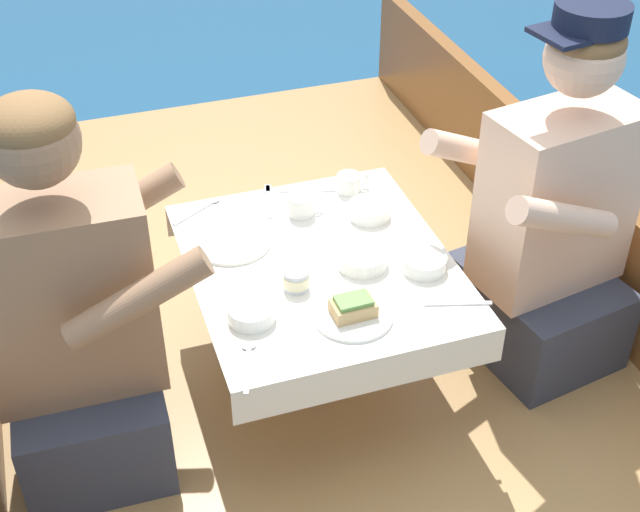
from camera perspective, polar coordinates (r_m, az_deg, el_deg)
name	(u,v)px	position (r m, az deg, el deg)	size (l,w,h in m)	color
ground_plane	(307,417)	(2.93, -0.83, -10.26)	(60.00, 60.00, 0.00)	navy
boat_deck	(307,382)	(2.81, -0.86, -8.05)	(1.89, 3.31, 0.32)	#A87F4C
gunwale_starboard	(583,233)	(2.92, 16.48, 1.43)	(0.06, 3.31, 0.41)	brown
cockpit_table	(320,274)	(2.37, 0.00, -1.18)	(0.68, 0.79, 0.40)	#B2B2B7
person_port	(76,329)	(2.21, -15.36, -4.52)	(0.53, 0.45, 1.02)	#333847
person_starboard	(550,228)	(2.52, 14.52, 1.73)	(0.57, 0.51, 1.06)	#333847
plate_sandwich	(353,315)	(2.17, 2.13, -3.82)	(0.20, 0.20, 0.01)	silver
plate_bread	(232,241)	(2.43, -5.68, 0.95)	(0.22, 0.22, 0.01)	silver
sandwich	(353,307)	(2.15, 2.14, -3.27)	(0.11, 0.07, 0.05)	tan
bowl_port_near	(362,257)	(2.33, 2.73, -0.09)	(0.14, 0.14, 0.04)	silver
bowl_starboard_near	(251,312)	(2.16, -4.42, -3.58)	(0.12, 0.12, 0.04)	silver
bowl_center_far	(369,210)	(2.51, 3.18, 2.99)	(0.12, 0.12, 0.04)	silver
bowl_port_far	(424,262)	(2.33, 6.68, -0.39)	(0.12, 0.12, 0.04)	silver
coffee_cup_port	(301,205)	(2.51, -1.20, 3.31)	(0.10, 0.07, 0.06)	silver
coffee_cup_starboard	(349,183)	(2.62, 1.89, 4.72)	(0.10, 0.07, 0.05)	silver
tin_can	(296,280)	(2.24, -1.54, -1.52)	(0.07, 0.07, 0.05)	silver
utensil_spoon_port	(203,207)	(2.58, -7.50, 3.12)	(0.15, 0.10, 0.01)	silver
utensil_knife_port	(458,304)	(2.24, 8.81, -3.03)	(0.17, 0.06, 0.00)	silver
utensil_knife_starboard	(307,191)	(2.63, -0.81, 4.20)	(0.17, 0.06, 0.00)	silver
utensil_fork_port	(269,198)	(2.60, -3.31, 3.72)	(0.06, 0.17, 0.00)	silver
utensil_spoon_center	(248,359)	(2.07, -4.61, -6.57)	(0.07, 0.17, 0.01)	silver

